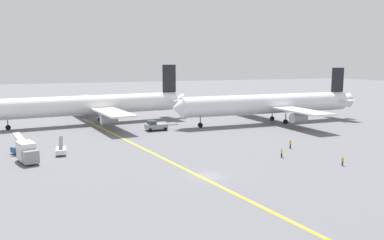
# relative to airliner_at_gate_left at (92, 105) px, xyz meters

# --- Properties ---
(ground_plane) EXTENTS (600.00, 600.00, 0.00)m
(ground_plane) POSITION_rel_airliner_at_gate_left_xyz_m (9.21, -59.25, -5.31)
(ground_plane) COLOR slate
(taxiway_stripe) EXTENTS (16.39, 119.01, 0.01)m
(taxiway_stripe) POSITION_rel_airliner_at_gate_left_xyz_m (6.70, -49.25, -5.31)
(taxiway_stripe) COLOR yellow
(taxiway_stripe) RESTS_ON ground
(airliner_at_gate_left) EXTENTS (58.79, 46.05, 16.70)m
(airliner_at_gate_left) POSITION_rel_airliner_at_gate_left_xyz_m (0.00, 0.00, 0.00)
(airliner_at_gate_left) COLOR white
(airliner_at_gate_left) RESTS_ON ground
(airliner_being_pushed) EXTENTS (58.66, 42.06, 15.78)m
(airliner_being_pushed) POSITION_rel_airliner_at_gate_left_xyz_m (47.78, -17.70, 0.15)
(airliner_being_pushed) COLOR white
(airliner_being_pushed) RESTS_ON ground
(pushback_tug) EXTENTS (8.68, 3.23, 2.89)m
(pushback_tug) POSITION_rel_airliner_at_gate_left_xyz_m (13.53, -17.48, -4.09)
(pushback_tug) COLOR gray
(pushback_tug) RESTS_ON ground
(gse_belt_loader_portside) EXTENTS (2.13, 5.00, 3.02)m
(gse_belt_loader_portside) POSITION_rel_airliner_at_gate_left_xyz_m (-10.67, -35.94, -4.49)
(gse_belt_loader_portside) COLOR silver
(gse_belt_loader_portside) RESTS_ON ground
(gse_catering_truck_tall) EXTENTS (3.85, 6.27, 3.50)m
(gse_catering_truck_tall) POSITION_rel_airliner_at_gate_left_xyz_m (-16.44, -39.96, -3.56)
(gse_catering_truck_tall) COLOR gray
(gse_catering_truck_tall) RESTS_ON ground
(gse_stair_truck_yellow) EXTENTS (4.07, 4.88, 4.06)m
(gse_stair_truck_yellow) POSITION_rel_airliner_at_gate_left_xyz_m (-17.58, -33.13, -4.29)
(gse_stair_truck_yellow) COLOR #2D5199
(gse_stair_truck_yellow) RESTS_ON ground
(ground_crew_marshaller_foreground) EXTENTS (0.36, 0.50, 1.71)m
(ground_crew_marshaller_foreground) POSITION_rel_airliner_at_gate_left_xyz_m (32.68, -48.06, -4.42)
(ground_crew_marshaller_foreground) COLOR black
(ground_crew_marshaller_foreground) RESTS_ON ground
(ground_crew_ramp_agent_by_cones) EXTENTS (0.36, 0.36, 1.62)m
(ground_crew_ramp_agent_by_cones) POSITION_rel_airliner_at_gate_left_xyz_m (26.64, -53.65, -4.48)
(ground_crew_ramp_agent_by_cones) COLOR black
(ground_crew_ramp_agent_by_cones) RESTS_ON ground
(ground_crew_wing_walker_right) EXTENTS (0.36, 0.36, 1.56)m
(ground_crew_wing_walker_right) POSITION_rel_airliner_at_gate_left_xyz_m (32.78, -62.32, -4.51)
(ground_crew_wing_walker_right) COLOR #2D3351
(ground_crew_wing_walker_right) RESTS_ON ground
(jet_bridge) EXTENTS (6.24, 17.12, 5.85)m
(jet_bridge) POSITION_rel_airliner_at_gate_left_xyz_m (2.59, 25.52, -1.25)
(jet_bridge) COLOR #B7B7BC
(jet_bridge) RESTS_ON ground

